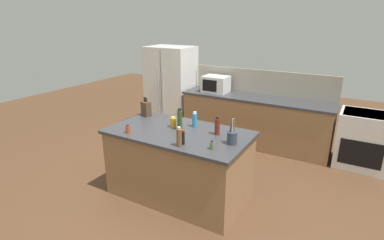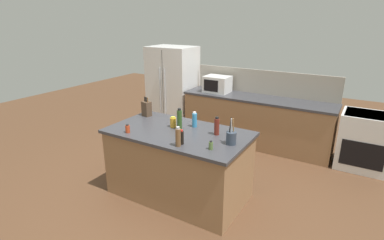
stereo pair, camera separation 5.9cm
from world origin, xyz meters
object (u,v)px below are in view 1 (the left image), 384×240
Objects in this scene: refrigerator at (171,88)px; pepper_grinder at (179,137)px; utensil_crock at (232,137)px; honey_jar at (173,122)px; microwave at (216,84)px; knife_block at (146,109)px; soy_sauce_bottle at (182,137)px; olive_oil_bottle at (180,120)px; spice_jar_paprika at (128,129)px; dish_soap_bottle at (195,120)px; vinegar_bottle at (217,126)px; range_oven at (363,140)px; spice_jar_oregano at (212,145)px.

refrigerator is 3.26m from pepper_grinder.
refrigerator is at bearing 125.53° from pepper_grinder.
honey_jar is at bearing 171.89° from utensil_crock.
microwave reaches higher than pepper_grinder.
knife_block is 1.64× the size of soy_sauce_bottle.
spice_jar_paprika is (-0.51, -0.44, -0.09)m from olive_oil_bottle.
dish_soap_bottle is 0.89× the size of pepper_grinder.
range_oven is at bearing 51.33° from vinegar_bottle.
knife_block reaches higher than spice_jar_paprika.
microwave is at bearing 103.40° from olive_oil_bottle.
utensil_crock is at bearing -32.62° from vinegar_bottle.
olive_oil_bottle is at bearing 173.33° from utensil_crock.
utensil_crock reaches higher than honey_jar.
spice_jar_oregano is at bearing -117.55° from utensil_crock.
honey_jar is 0.61m from spice_jar_paprika.
utensil_crock is 2.20× the size of honey_jar.
knife_block is at bearing 148.64° from soy_sauce_bottle.
vinegar_bottle reaches higher than spice_jar_oregano.
utensil_crock is 0.29m from spice_jar_oregano.
honey_jar is (-0.24, -0.15, -0.03)m from dish_soap_bottle.
pepper_grinder is 0.81× the size of olive_oil_bottle.
pepper_grinder is (1.02, -0.69, -0.00)m from knife_block.
vinegar_bottle is (2.11, -2.10, 0.17)m from refrigerator.
pepper_grinder is at bearing -125.63° from range_oven.
spice_jar_paprika is at bearing -152.68° from vinegar_bottle.
utensil_crock reaches higher than dish_soap_bottle.
microwave reaches higher than olive_oil_bottle.
spice_jar_paprika reaches higher than spice_jar_oregano.
honey_jar is at bearing -175.65° from vinegar_bottle.
pepper_grinder reaches higher than spice_jar_oregano.
dish_soap_bottle reaches higher than soy_sauce_bottle.
pepper_grinder is at bearing -1.67° from spice_jar_paprika.
soy_sauce_bottle is 0.75× the size of pepper_grinder.
refrigerator is 9.99× the size of soy_sauce_bottle.
soy_sauce_bottle is (1.89, -2.58, 0.14)m from refrigerator.
soy_sauce_bottle reaches higher than honey_jar.
range_oven is at bearing -0.00° from microwave.
microwave is 2.73× the size of soy_sauce_bottle.
refrigerator reaches higher than olive_oil_bottle.
vinegar_bottle is (1.01, 0.52, 0.06)m from spice_jar_paprika.
refrigerator reaches higher than pepper_grinder.
soy_sauce_bottle is at bearing -74.10° from dish_soap_bottle.
spice_jar_oregano is at bearing -45.48° from dish_soap_bottle.
refrigerator is 1.92× the size of range_oven.
range_oven is 3.09m from olive_oil_bottle.
microwave is 1.67× the size of knife_block.
knife_block is (0.87, -1.96, 0.17)m from refrigerator.
range_oven is at bearing 58.89° from spice_jar_oregano.
spice_jar_paprika is 0.47× the size of vinegar_bottle.
utensil_crock is 0.62m from pepper_grinder.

